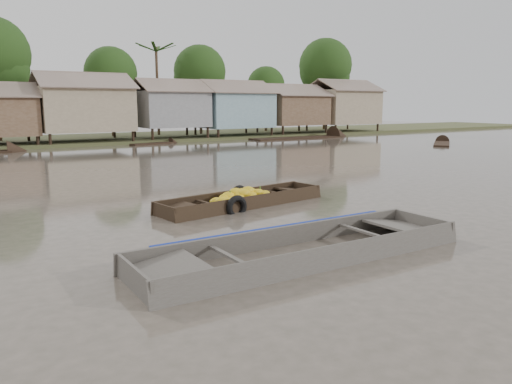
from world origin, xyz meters
TOP-DOWN VIEW (x-y plane):
  - ground at (0.00, 0.00)m, footprint 120.00×120.00m
  - riverbank at (3.03, 31.86)m, footprint 120.00×12.47m
  - banana_boat at (0.67, 3.12)m, footprint 5.78×2.19m
  - viewer_boat at (-0.87, -1.97)m, footprint 7.26×1.95m
  - distant_boats at (8.19, 24.26)m, footprint 49.26×14.50m

SIDE VIEW (x-z plane):
  - distant_boats at x=8.19m, z-range -0.22..0.12m
  - ground at x=0.00m, z-range 0.00..0.00m
  - viewer_boat at x=-0.87m, z-range -0.24..0.35m
  - banana_boat at x=0.67m, z-range -0.23..0.55m
  - riverbank at x=3.03m, z-range -2.04..8.18m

